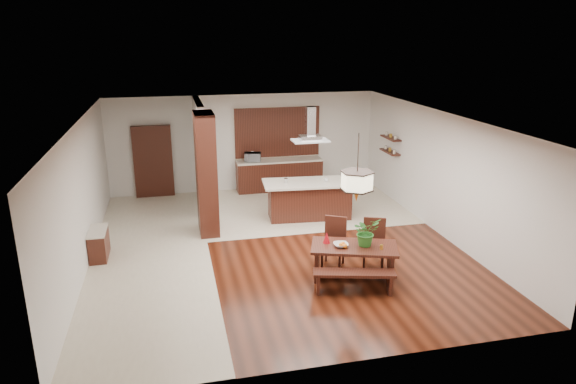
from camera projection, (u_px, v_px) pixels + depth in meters
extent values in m
plane|color=#331309|center=(275.00, 245.00, 11.69)|extent=(9.00, 9.00, 0.00)
cube|color=white|center=(274.00, 118.00, 10.83)|extent=(8.00, 9.00, 0.04)
cube|color=silver|center=(245.00, 143.00, 15.45)|extent=(8.00, 0.04, 2.90)
cube|color=silver|center=(341.00, 274.00, 7.08)|extent=(8.00, 0.04, 2.90)
cube|color=silver|center=(82.00, 197.00, 10.40)|extent=(0.04, 9.00, 2.90)
cube|color=silver|center=(440.00, 173.00, 12.13)|extent=(0.04, 9.00, 2.90)
cube|color=beige|center=(151.00, 256.00, 11.10)|extent=(2.50, 9.00, 0.01)
cube|color=beige|center=(301.00, 206.00, 14.29)|extent=(5.50, 4.00, 0.01)
cube|color=#351C0D|center=(274.00, 119.00, 10.83)|extent=(8.00, 9.00, 0.02)
cube|color=black|center=(206.00, 174.00, 12.07)|extent=(0.45, 1.00, 2.90)
cube|color=silver|center=(200.00, 154.00, 14.03)|extent=(0.18, 2.40, 2.90)
cube|color=black|center=(99.00, 244.00, 10.96)|extent=(0.37, 0.88, 0.63)
cube|color=black|center=(153.00, 162.00, 14.89)|extent=(1.10, 0.20, 2.10)
cube|color=black|center=(279.00, 176.00, 15.68)|extent=(2.60, 0.60, 0.90)
cube|color=beige|center=(279.00, 160.00, 15.54)|extent=(2.60, 0.62, 0.05)
cube|color=#9C612E|center=(277.00, 132.00, 15.53)|extent=(2.60, 0.08, 1.50)
cube|color=black|center=(390.00, 152.00, 14.53)|extent=(0.26, 0.90, 0.04)
cube|color=black|center=(391.00, 138.00, 14.41)|extent=(0.26, 0.90, 0.04)
cube|color=black|center=(354.00, 247.00, 9.94)|extent=(1.83, 1.32, 0.05)
cube|color=black|center=(317.00, 262.00, 10.12)|extent=(0.28, 0.65, 0.63)
cube|color=black|center=(390.00, 265.00, 9.98)|extent=(0.28, 0.65, 0.63)
imported|color=#296C24|center=(366.00, 232.00, 9.87)|extent=(0.61, 0.56, 0.56)
imported|color=beige|center=(341.00, 245.00, 9.89)|extent=(0.30, 0.30, 0.07)
cone|color=#AA0C15|center=(327.00, 237.00, 10.04)|extent=(0.14, 0.14, 0.23)
cylinder|color=gold|center=(381.00, 247.00, 9.77)|extent=(0.08, 0.08, 0.09)
cube|color=black|center=(309.00, 201.00, 13.30)|extent=(2.14, 0.96, 0.94)
cube|color=beige|center=(310.00, 183.00, 13.10)|extent=(2.48, 1.24, 0.05)
imported|color=silver|center=(326.00, 180.00, 13.10)|extent=(0.15, 0.15, 0.09)
imported|color=#B3B5BA|center=(253.00, 157.00, 15.29)|extent=(0.54, 0.42, 0.26)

